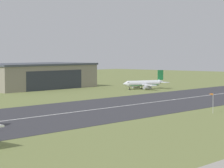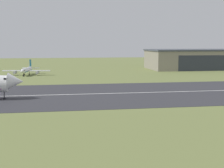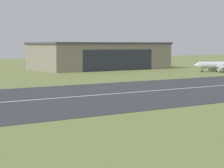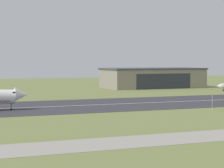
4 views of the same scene
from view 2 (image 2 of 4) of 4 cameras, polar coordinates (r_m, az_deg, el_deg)
The scene contains 4 objects.
runway_strip at distance 108.75m, azimuth 14.26°, elevation -1.32°, with size 366.96×48.73×0.06m, color #333338.
runway_centreline at distance 108.75m, azimuth 14.26°, elevation -1.30°, with size 330.27×0.70×0.01m, color silver.
hangar_building at distance 205.34m, azimuth 15.21°, elevation 4.43°, with size 61.22×32.08×12.31m.
airplane_parked_centre at distance 164.50m, azimuth -15.33°, elevation 2.47°, with size 24.15×18.97×7.61m.
Camera 2 is at (-43.04, 7.83, 16.28)m, focal length 50.00 mm.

